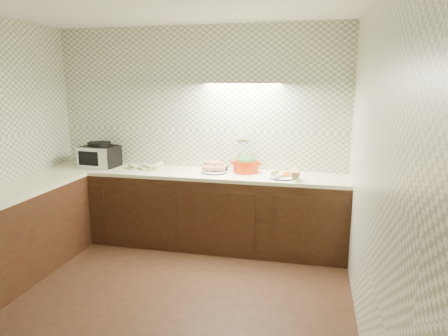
% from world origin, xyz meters
% --- Properties ---
extents(room, '(3.60, 3.60, 2.60)m').
position_xyz_m(room, '(0.00, 0.00, 1.63)').
color(room, black).
rests_on(room, ground).
extents(counter, '(3.60, 3.60, 0.90)m').
position_xyz_m(counter, '(-0.68, 0.68, 0.45)').
color(counter, black).
rests_on(counter, ground).
extents(toaster_oven, '(0.47, 0.38, 0.31)m').
position_xyz_m(toaster_oven, '(-1.22, 1.54, 1.04)').
color(toaster_oven, black).
rests_on(toaster_oven, counter).
extents(parsnip_pile, '(0.29, 0.41, 0.08)m').
position_xyz_m(parsnip_pile, '(-0.52, 1.50, 0.93)').
color(parsnip_pile, beige).
rests_on(parsnip_pile, counter).
extents(sweet_potato_plate, '(0.30, 0.30, 0.14)m').
position_xyz_m(sweet_potato_plate, '(0.26, 1.53, 0.95)').
color(sweet_potato_plate, '#151D44').
rests_on(sweet_potato_plate, counter).
extents(onion_bowl, '(0.14, 0.14, 0.10)m').
position_xyz_m(onion_bowl, '(0.33, 1.64, 0.94)').
color(onion_bowl, black).
rests_on(onion_bowl, counter).
extents(dutch_oven, '(0.36, 0.31, 0.20)m').
position_xyz_m(dutch_oven, '(0.62, 1.62, 1.00)').
color(dutch_oven, red).
rests_on(dutch_oven, counter).
extents(veg_plate, '(0.36, 0.29, 0.13)m').
position_xyz_m(veg_plate, '(1.13, 1.41, 0.95)').
color(veg_plate, '#151D44').
rests_on(veg_plate, counter).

